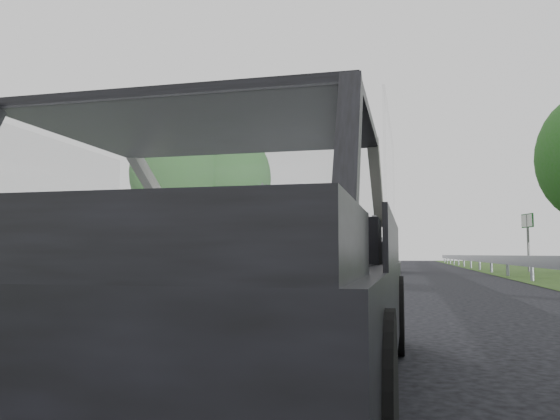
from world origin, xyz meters
The scene contains 11 objects.
ground centered at (0.00, 0.00, 0.00)m, with size 140.00×140.00×0.00m, color #27272E.
subject_car centered at (0.00, 0.00, 0.72)m, with size 1.80×4.00×1.45m, color black.
dashboard centered at (0.00, 0.62, 0.85)m, with size 1.58×0.45×0.30m, color black.
driver_seat centered at (-0.40, -0.29, 0.88)m, with size 0.50×0.72×0.42m, color #2A2A2D.
passenger_seat centered at (0.40, -0.29, 0.88)m, with size 0.50×0.72×0.42m, color #2A2A2D.
steering_wheel centered at (-0.40, 0.33, 0.92)m, with size 0.36×0.36×0.04m, color black.
cat centered at (0.24, 0.63, 1.09)m, with size 0.60×0.19×0.27m, color gray.
other_car centered at (-0.66, 20.98, 0.76)m, with size 1.82×4.61×1.52m, color #B1B3B7.
highway_sign centered at (6.19, 23.34, 1.30)m, with size 0.10×1.04×2.60m, color #0E5219.
tree_5 centered at (-10.94, 23.87, 3.92)m, with size 5.18×5.18×7.85m, color #205A17, non-canonical shape.
tree_6 centered at (-8.85, 25.44, 3.83)m, with size 5.06×5.06×7.66m, color #205A17, non-canonical shape.
Camera 1 is at (0.97, -3.03, 0.76)m, focal length 35.00 mm.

